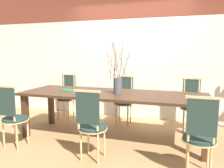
{
  "coord_description": "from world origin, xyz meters",
  "views": [
    {
      "loc": [
        1.06,
        -3.37,
        1.42
      ],
      "look_at": [
        0.0,
        0.0,
        0.92
      ],
      "focal_mm": 35.0,
      "sensor_mm": 36.0,
      "label": 1
    }
  ],
  "objects_px": {
    "vase_centerpiece": "(117,84)",
    "chair_near_center": "(200,134)",
    "dining_table": "(112,98)",
    "chair_far_center": "(191,103)",
    "book_stack": "(68,90)"
  },
  "relations": [
    {
      "from": "vase_centerpiece",
      "to": "chair_near_center",
      "type": "bearing_deg",
      "value": -33.12
    },
    {
      "from": "dining_table",
      "to": "chair_far_center",
      "type": "height_order",
      "value": "chair_far_center"
    },
    {
      "from": "vase_centerpiece",
      "to": "dining_table",
      "type": "bearing_deg",
      "value": 157.94
    },
    {
      "from": "chair_far_center",
      "to": "book_stack",
      "type": "height_order",
      "value": "chair_far_center"
    },
    {
      "from": "book_stack",
      "to": "dining_table",
      "type": "bearing_deg",
      "value": 0.04
    },
    {
      "from": "dining_table",
      "to": "book_stack",
      "type": "relative_size",
      "value": 12.96
    },
    {
      "from": "chair_far_center",
      "to": "vase_centerpiece",
      "type": "height_order",
      "value": "vase_centerpiece"
    },
    {
      "from": "chair_near_center",
      "to": "chair_far_center",
      "type": "relative_size",
      "value": 1.0
    },
    {
      "from": "dining_table",
      "to": "chair_near_center",
      "type": "height_order",
      "value": "chair_near_center"
    },
    {
      "from": "chair_near_center",
      "to": "vase_centerpiece",
      "type": "distance_m",
      "value": 1.49
    },
    {
      "from": "book_stack",
      "to": "chair_far_center",
      "type": "bearing_deg",
      "value": 21.48
    },
    {
      "from": "dining_table",
      "to": "vase_centerpiece",
      "type": "distance_m",
      "value": 0.27
    },
    {
      "from": "dining_table",
      "to": "chair_near_center",
      "type": "xyz_separation_m",
      "value": [
        1.3,
        -0.82,
        -0.17
      ]
    },
    {
      "from": "dining_table",
      "to": "chair_near_center",
      "type": "relative_size",
      "value": 3.15
    },
    {
      "from": "chair_far_center",
      "to": "book_stack",
      "type": "xyz_separation_m",
      "value": [
        -2.09,
        -0.82,
        0.27
      ]
    }
  ]
}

